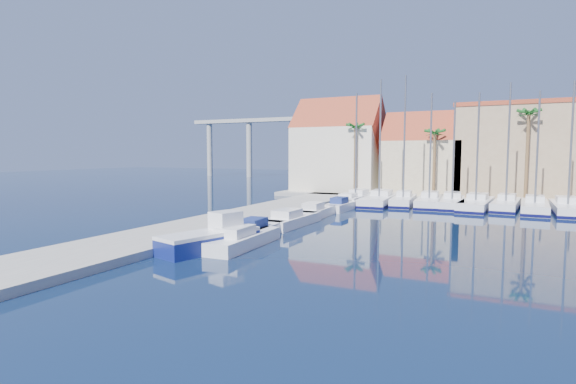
# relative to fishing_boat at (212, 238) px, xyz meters

# --- Properties ---
(ground) EXTENTS (260.00, 260.00, 0.00)m
(ground) POSITION_rel_fishing_boat_xyz_m (4.10, -7.10, -0.75)
(ground) COLOR black
(ground) RESTS_ON ground
(quay_west) EXTENTS (6.00, 77.00, 0.50)m
(quay_west) POSITION_rel_fishing_boat_xyz_m (-4.90, 6.40, -0.50)
(quay_west) COLOR gray
(quay_west) RESTS_ON ground
(shore_north) EXTENTS (54.00, 16.00, 0.50)m
(shore_north) POSITION_rel_fishing_boat_xyz_m (14.10, 40.90, -0.50)
(shore_north) COLOR gray
(shore_north) RESTS_ON ground
(fishing_boat) EXTENTS (3.84, 6.81, 2.26)m
(fishing_boat) POSITION_rel_fishing_boat_xyz_m (0.00, 0.00, 0.00)
(fishing_boat) COLOR navy
(fishing_boat) RESTS_ON ground
(motorboat_west_0) EXTENTS (2.55, 7.11, 1.40)m
(motorboat_west_0) POSITION_rel_fishing_boat_xyz_m (1.05, 1.57, -0.24)
(motorboat_west_0) COLOR white
(motorboat_west_0) RESTS_ON ground
(motorboat_west_1) EXTENTS (2.30, 6.13, 1.40)m
(motorboat_west_1) POSITION_rel_fishing_boat_xyz_m (0.30, 4.88, -0.24)
(motorboat_west_1) COLOR white
(motorboat_west_1) RESTS_ON ground
(motorboat_west_2) EXTENTS (2.48, 7.27, 1.40)m
(motorboat_west_2) POSITION_rel_fishing_boat_xyz_m (0.32, 10.45, -0.24)
(motorboat_west_2) COLOR white
(motorboat_west_2) RESTS_ON ground
(motorboat_west_3) EXTENTS (2.25, 6.43, 1.40)m
(motorboat_west_3) POSITION_rel_fishing_boat_xyz_m (0.21, 16.02, -0.24)
(motorboat_west_3) COLOR white
(motorboat_west_3) RESTS_ON ground
(motorboat_west_4) EXTENTS (2.06, 5.84, 1.40)m
(motorboat_west_4) POSITION_rel_fishing_boat_xyz_m (0.75, 21.71, -0.24)
(motorboat_west_4) COLOR white
(motorboat_west_4) RESTS_ON ground
(motorboat_west_5) EXTENTS (2.19, 6.73, 1.40)m
(motorboat_west_5) POSITION_rel_fishing_boat_xyz_m (0.11, 26.60, -0.24)
(motorboat_west_5) COLOR white
(motorboat_west_5) RESTS_ON ground
(sailboat_0) EXTENTS (2.66, 9.34, 12.77)m
(sailboat_0) POSITION_rel_fishing_boat_xyz_m (0.28, 28.78, -0.15)
(sailboat_0) COLOR white
(sailboat_0) RESTS_ON ground
(sailboat_1) EXTENTS (3.45, 11.18, 14.15)m
(sailboat_1) POSITION_rel_fishing_boat_xyz_m (3.00, 29.01, -0.16)
(sailboat_1) COLOR white
(sailboat_1) RESTS_ON ground
(sailboat_2) EXTENTS (2.86, 8.46, 14.49)m
(sailboat_2) POSITION_rel_fishing_boat_xyz_m (5.65, 29.20, -0.09)
(sailboat_2) COLOR white
(sailboat_2) RESTS_ON ground
(sailboat_3) EXTENTS (3.13, 9.60, 12.40)m
(sailboat_3) POSITION_rel_fishing_boat_xyz_m (8.47, 29.39, -0.16)
(sailboat_3) COLOR white
(sailboat_3) RESTS_ON ground
(sailboat_4) EXTENTS (3.24, 9.72, 11.38)m
(sailboat_4) POSITION_rel_fishing_boat_xyz_m (10.85, 29.47, -0.18)
(sailboat_4) COLOR white
(sailboat_4) RESTS_ON ground
(sailboat_5) EXTENTS (3.47, 10.46, 12.13)m
(sailboat_5) POSITION_rel_fishing_boat_xyz_m (13.33, 28.98, -0.18)
(sailboat_5) COLOR white
(sailboat_5) RESTS_ON ground
(sailboat_6) EXTENTS (3.10, 9.08, 13.06)m
(sailboat_6) POSITION_rel_fishing_boat_xyz_m (16.18, 29.71, -0.14)
(sailboat_6) COLOR white
(sailboat_6) RESTS_ON ground
(sailboat_7) EXTENTS (2.82, 9.42, 11.97)m
(sailboat_7) POSITION_rel_fishing_boat_xyz_m (18.75, 28.90, -0.16)
(sailboat_7) COLOR white
(sailboat_7) RESTS_ON ground
(sailboat_8) EXTENTS (2.58, 9.72, 12.76)m
(sailboat_8) POSITION_rel_fishing_boat_xyz_m (21.55, 28.98, -0.16)
(sailboat_8) COLOR white
(sailboat_8) RESTS_ON ground
(building_0) EXTENTS (12.30, 9.00, 13.50)m
(building_0) POSITION_rel_fishing_boat_xyz_m (-5.90, 39.90, 5.77)
(building_0) COLOR beige
(building_0) RESTS_ON shore_north
(building_1) EXTENTS (10.30, 8.00, 11.00)m
(building_1) POSITION_rel_fishing_boat_xyz_m (6.10, 39.90, 4.54)
(building_1) COLOR tan
(building_1) RESTS_ON shore_north
(building_2) EXTENTS (14.20, 10.20, 11.50)m
(building_2) POSITION_rel_fishing_boat_xyz_m (17.10, 40.90, 5.51)
(building_2) COLOR #9C8160
(building_2) RESTS_ON shore_north
(palm_0) EXTENTS (2.60, 2.60, 10.15)m
(palm_0) POSITION_rel_fishing_boat_xyz_m (-1.90, 34.90, 8.33)
(palm_0) COLOR brown
(palm_0) RESTS_ON shore_north
(palm_1) EXTENTS (2.60, 2.60, 9.15)m
(palm_1) POSITION_rel_fishing_boat_xyz_m (8.10, 34.90, 7.38)
(palm_1) COLOR brown
(palm_1) RESTS_ON shore_north
(palm_2) EXTENTS (2.60, 2.60, 11.15)m
(palm_2) POSITION_rel_fishing_boat_xyz_m (18.10, 34.90, 9.26)
(palm_2) COLOR brown
(palm_2) RESTS_ON shore_north
(viaduct) EXTENTS (48.00, 2.20, 14.45)m
(viaduct) POSITION_rel_fishing_boat_xyz_m (-34.97, 74.90, 9.50)
(viaduct) COLOR #9E9E99
(viaduct) RESTS_ON ground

